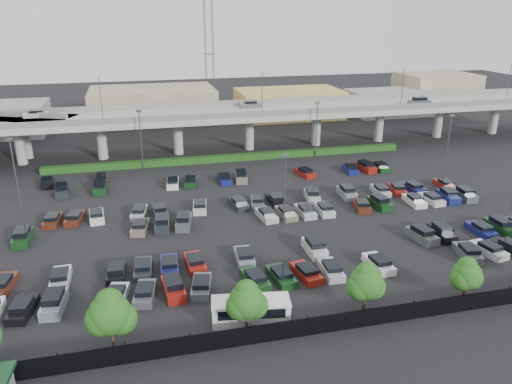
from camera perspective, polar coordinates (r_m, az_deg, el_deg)
ground at (r=69.23m, az=1.26°, el=-2.15°), size 280.00×280.00×0.00m
overpass at (r=97.19m, az=-3.79°, el=8.68°), size 150.00×13.00×15.80m
hedge at (r=92.07m, az=-2.81°, el=3.93°), size 66.00×1.60×1.10m
fence at (r=45.50m, az=10.72°, el=-14.20°), size 70.00×0.10×2.00m
tree_row at (r=45.52m, az=11.05°, el=-10.31°), size 65.07×3.66×5.94m
shuttle_bus at (r=45.51m, az=-0.60°, el=-13.32°), size 7.24×3.42×2.24m
parked_cars at (r=65.15m, az=1.66°, el=-3.06°), size 62.86×41.61×1.67m
light_poles at (r=68.06m, az=-2.50°, el=3.01°), size 66.90×48.38×10.30m
distant_buildings at (r=128.98m, az=-0.61°, el=10.14°), size 138.00×24.00×9.00m
comm_tower at (r=137.77m, az=-5.37°, el=15.68°), size 2.40×2.40×30.00m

